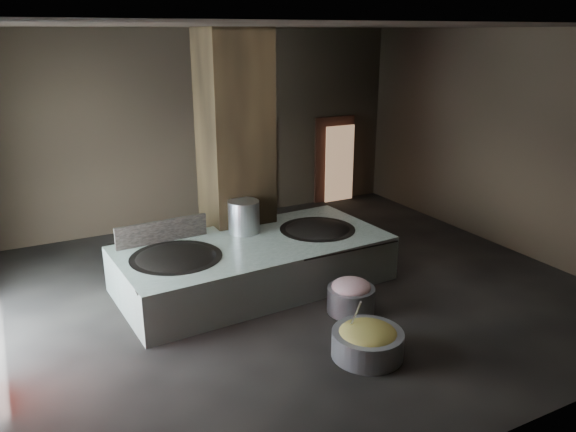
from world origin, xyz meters
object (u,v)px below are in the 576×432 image
stock_pot (244,217)px  meat_basin (351,300)px  cook (268,207)px  wok_left (176,262)px  veg_basin (367,344)px  wok_right (317,233)px  hearth_platform (254,263)px

stock_pot → meat_basin: stock_pot is taller
stock_pot → cook: cook is taller
wok_left → stock_pot: size_ratio=2.42×
veg_basin → meat_basin: meat_basin is taller
wok_right → meat_basin: 1.86m
wok_right → cook: size_ratio=0.81×
wok_right → stock_pot: stock_pot is taller
veg_basin → meat_basin: size_ratio=1.31×
stock_pot → cook: (1.05, 1.14, -0.26)m
wok_left → wok_right: bearing=2.0°
wok_left → meat_basin: 2.98m
wok_right → meat_basin: wok_right is taller
wok_left → wok_right: wok_left is taller
hearth_platform → stock_pot: bearing=81.5°
wok_right → veg_basin: 3.16m
cook → wok_right: bearing=77.8°
wok_right → veg_basin: bearing=-107.1°
hearth_platform → veg_basin: bearing=-84.7°
veg_basin → hearth_platform: bearing=98.5°
stock_pot → veg_basin: bearing=-83.6°
hearth_platform → cook: 2.07m
veg_basin → stock_pot: bearing=96.4°
wok_right → meat_basin: (-0.38, -1.74, -0.53)m
veg_basin → meat_basin: bearing=66.4°
wok_right → wok_left: bearing=-178.0°
cook → veg_basin: 4.71m
hearth_platform → wok_right: size_ratio=3.41×
hearth_platform → meat_basin: size_ratio=6.12×
wok_right → stock_pot: 1.44m
veg_basin → wok_right: bearing=72.9°
meat_basin → hearth_platform: bearing=119.9°
cook → hearth_platform: bearing=36.1°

